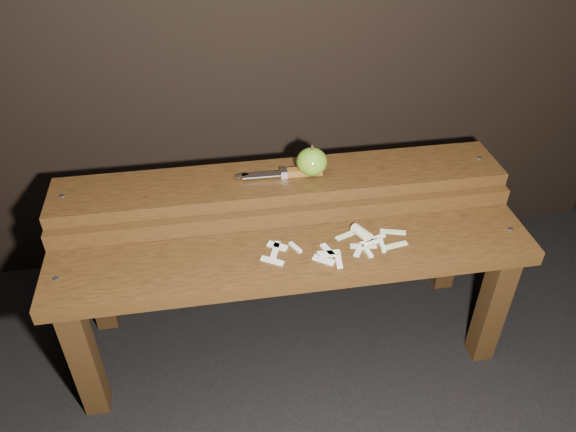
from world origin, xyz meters
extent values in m
plane|color=black|center=(0.00, 0.00, 0.00)|extent=(60.00, 60.00, 0.00)
cube|color=black|center=(-0.54, -0.10, 0.19)|extent=(0.06, 0.06, 0.38)
cube|color=black|center=(0.54, -0.10, 0.19)|extent=(0.06, 0.06, 0.38)
cube|color=#3A220E|center=(0.00, -0.05, 0.40)|extent=(1.20, 0.20, 0.04)
cylinder|color=slate|center=(-0.56, -0.05, 0.42)|extent=(0.01, 0.01, 0.00)
cylinder|color=slate|center=(0.56, -0.05, 0.42)|extent=(0.01, 0.01, 0.00)
cube|color=black|center=(-0.54, 0.20, 0.23)|extent=(0.06, 0.06, 0.46)
cube|color=black|center=(0.54, 0.20, 0.23)|extent=(0.06, 0.06, 0.46)
cube|color=#3A220E|center=(0.00, 0.07, 0.44)|extent=(1.20, 0.02, 0.05)
cube|color=#3A220E|center=(0.00, 0.17, 0.48)|extent=(1.20, 0.18, 0.04)
cylinder|color=slate|center=(-0.56, 0.17, 0.50)|extent=(0.01, 0.01, 0.00)
cylinder|color=slate|center=(0.56, 0.17, 0.50)|extent=(0.01, 0.01, 0.00)
ellipsoid|color=#608C1C|center=(0.08, 0.17, 0.54)|extent=(0.08, 0.08, 0.07)
cylinder|color=#382314|center=(0.08, 0.17, 0.58)|extent=(0.01, 0.01, 0.01)
cube|color=brown|center=(0.06, 0.17, 0.51)|extent=(0.09, 0.02, 0.02)
cube|color=silver|center=(0.01, 0.17, 0.51)|extent=(0.02, 0.03, 0.02)
cube|color=silver|center=(-0.05, 0.17, 0.51)|extent=(0.10, 0.03, 0.00)
cube|color=silver|center=(-0.10, 0.18, 0.51)|extent=(0.04, 0.02, 0.00)
cube|color=beige|center=(0.08, -0.07, 0.42)|extent=(0.06, 0.02, 0.01)
cube|color=beige|center=(0.08, -0.06, 0.42)|extent=(0.03, 0.05, 0.01)
cube|color=beige|center=(-0.06, -0.07, 0.42)|extent=(0.06, 0.04, 0.01)
cube|color=beige|center=(0.06, -0.09, 0.42)|extent=(0.05, 0.04, 0.01)
cube|color=beige|center=(0.19, -0.04, 0.42)|extent=(0.04, 0.02, 0.01)
cube|color=beige|center=(-0.04, -0.02, 0.42)|extent=(0.05, 0.04, 0.01)
cube|color=beige|center=(0.22, -0.06, 0.42)|extent=(0.01, 0.05, 0.01)
cube|color=beige|center=(0.21, -0.03, 0.42)|extent=(0.06, 0.03, 0.01)
cube|color=beige|center=(0.00, -0.03, 0.42)|extent=(0.03, 0.04, 0.01)
cube|color=beige|center=(-0.05, -0.03, 0.42)|extent=(0.03, 0.06, 0.01)
cube|color=beige|center=(0.17, -0.07, 0.42)|extent=(0.02, 0.06, 0.01)
cube|color=beige|center=(0.10, -0.10, 0.42)|extent=(0.02, 0.05, 0.01)
cube|color=beige|center=(0.15, -0.07, 0.42)|extent=(0.03, 0.04, 0.01)
cylinder|color=#C9BB8C|center=(0.17, -0.02, 0.43)|extent=(0.05, 0.06, 0.03)
cube|color=#BCC988|center=(0.25, -0.07, 0.42)|extent=(0.07, 0.03, 0.00)
cube|color=#BCC988|center=(0.17, -0.05, 0.42)|extent=(0.07, 0.02, 0.00)
cube|color=#BCC988|center=(0.14, -0.01, 0.42)|extent=(0.07, 0.04, 0.00)
cube|color=#BCC988|center=(0.26, -0.01, 0.42)|extent=(0.07, 0.03, 0.00)
camera|label=1|loc=(-0.19, -1.06, 1.32)|focal=35.00mm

